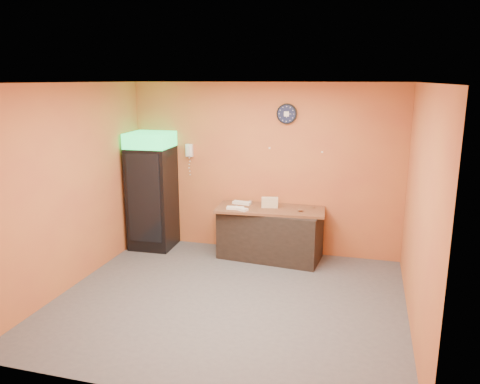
% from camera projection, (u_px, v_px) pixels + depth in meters
% --- Properties ---
extents(floor, '(4.50, 4.50, 0.00)m').
position_uv_depth(floor, '(229.00, 300.00, 6.16)').
color(floor, '#47474C').
rests_on(floor, ground).
extents(back_wall, '(4.50, 0.02, 2.80)m').
position_uv_depth(back_wall, '(263.00, 169.00, 7.71)').
color(back_wall, '#C27236').
rests_on(back_wall, floor).
extents(left_wall, '(0.02, 4.00, 2.80)m').
position_uv_depth(left_wall, '(72.00, 187.00, 6.41)').
color(left_wall, '#C27236').
rests_on(left_wall, floor).
extents(right_wall, '(0.02, 4.00, 2.80)m').
position_uv_depth(right_wall, '(420.00, 211.00, 5.25)').
color(right_wall, '#C27236').
rests_on(right_wall, floor).
extents(ceiling, '(4.50, 4.00, 0.02)m').
position_uv_depth(ceiling, '(228.00, 83.00, 5.50)').
color(ceiling, white).
rests_on(ceiling, back_wall).
extents(beverage_cooler, '(0.72, 0.73, 1.98)m').
position_uv_depth(beverage_cooler, '(151.00, 193.00, 7.92)').
color(beverage_cooler, black).
rests_on(beverage_cooler, floor).
extents(prep_counter, '(1.66, 0.85, 0.80)m').
position_uv_depth(prep_counter, '(270.00, 234.00, 7.56)').
color(prep_counter, black).
rests_on(prep_counter, floor).
extents(wall_clock, '(0.32, 0.06, 0.32)m').
position_uv_depth(wall_clock, '(287.00, 114.00, 7.37)').
color(wall_clock, black).
rests_on(wall_clock, back_wall).
extents(wall_phone, '(0.12, 0.10, 0.21)m').
position_uv_depth(wall_phone, '(189.00, 150.00, 7.93)').
color(wall_phone, white).
rests_on(wall_phone, back_wall).
extents(butcher_paper, '(1.76, 0.85, 0.04)m').
position_uv_depth(butcher_paper, '(270.00, 209.00, 7.46)').
color(butcher_paper, brown).
rests_on(butcher_paper, prep_counter).
extents(sub_roll_stack, '(0.28, 0.14, 0.17)m').
position_uv_depth(sub_roll_stack, '(270.00, 202.00, 7.46)').
color(sub_roll_stack, beige).
rests_on(sub_roll_stack, butcher_paper).
extents(wrapped_sandwich_left, '(0.28, 0.13, 0.04)m').
position_uv_depth(wrapped_sandwich_left, '(235.00, 208.00, 7.38)').
color(wrapped_sandwich_left, white).
rests_on(wrapped_sandwich_left, butcher_paper).
extents(wrapped_sandwich_mid, '(0.28, 0.21, 0.04)m').
position_uv_depth(wrapped_sandwich_mid, '(240.00, 209.00, 7.34)').
color(wrapped_sandwich_mid, white).
rests_on(wrapped_sandwich_mid, butcher_paper).
extents(wrapped_sandwich_right, '(0.31, 0.16, 0.04)m').
position_uv_depth(wrapped_sandwich_right, '(242.00, 203.00, 7.68)').
color(wrapped_sandwich_right, white).
rests_on(wrapped_sandwich_right, butcher_paper).
extents(kitchen_tool, '(0.07, 0.07, 0.07)m').
position_uv_depth(kitchen_tool, '(251.00, 202.00, 7.67)').
color(kitchen_tool, silver).
rests_on(kitchen_tool, butcher_paper).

